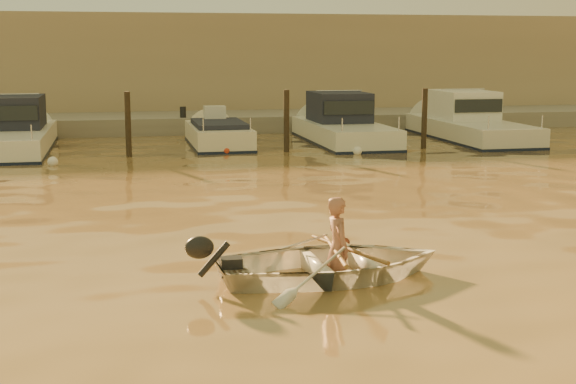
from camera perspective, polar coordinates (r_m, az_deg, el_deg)
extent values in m
plane|color=brown|center=(11.83, -9.00, -6.13)|extent=(160.00, 160.00, 0.00)
imported|color=silver|center=(11.69, 3.10, -5.08)|extent=(3.45, 2.55, 0.69)
imported|color=#9D624E|center=(11.66, 3.58, -3.98)|extent=(0.39, 0.56, 1.50)
cylinder|color=olive|center=(11.72, 4.28, -4.07)|extent=(0.60, 2.05, 0.13)
cylinder|color=brown|center=(11.65, 3.35, -4.13)|extent=(0.32, 2.09, 0.13)
cylinder|color=#2D2319|center=(25.27, -11.30, 4.53)|extent=(0.18, 0.18, 2.20)
cylinder|color=#2D2319|center=(25.83, -0.11, 4.84)|extent=(0.18, 0.18, 2.20)
cylinder|color=#2D2319|center=(27.19, 9.66, 4.97)|extent=(0.18, 0.18, 2.20)
sphere|color=white|center=(23.92, -16.38, 2.07)|extent=(0.30, 0.30, 0.30)
sphere|color=red|center=(25.55, -4.41, 2.95)|extent=(0.30, 0.30, 0.30)
sphere|color=white|center=(25.49, 4.94, 2.92)|extent=(0.30, 0.30, 0.30)
cube|color=gray|center=(33.01, -11.14, 4.50)|extent=(52.00, 4.00, 1.00)
cube|color=#9E8466|center=(38.37, -11.42, 8.63)|extent=(46.00, 7.00, 4.80)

